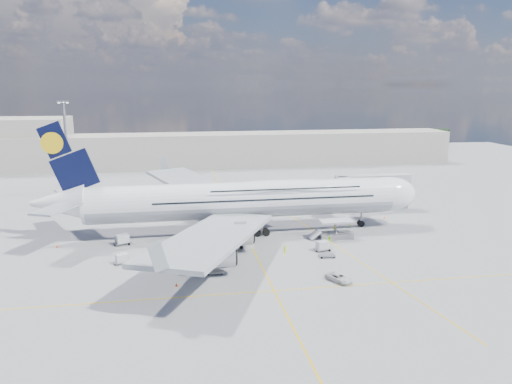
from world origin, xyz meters
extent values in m
plane|color=gray|center=(0.00, 0.00, 0.00)|extent=(300.00, 300.00, 0.00)
cube|color=#DEB00B|center=(0.00, 0.00, 0.01)|extent=(0.25, 220.00, 0.01)
cube|color=#DEB00B|center=(0.00, -20.00, 0.01)|extent=(120.00, 0.25, 0.01)
cube|color=#DEB00B|center=(14.00, 10.00, 0.01)|extent=(14.16, 99.06, 0.01)
cylinder|color=white|center=(0.00, 10.00, 6.80)|extent=(62.00, 7.20, 7.20)
cylinder|color=#9EA0A5|center=(0.00, 10.00, 6.65)|extent=(60.76, 7.13, 7.13)
ellipsoid|color=white|center=(8.00, 10.00, 8.78)|extent=(36.00, 6.84, 3.76)
ellipsoid|color=white|center=(31.00, 10.00, 6.80)|extent=(11.52, 7.20, 7.20)
ellipsoid|color=black|center=(34.24, 10.00, 7.40)|extent=(3.84, 4.16, 1.44)
cone|color=white|center=(-35.50, 10.00, 7.60)|extent=(10.00, 6.84, 6.84)
cube|color=black|center=(-33.50, 10.00, 16.40)|extent=(11.02, 0.46, 14.61)
cylinder|color=yellow|center=(-35.60, 10.00, 18.90)|extent=(4.00, 0.60, 4.00)
cube|color=#999EA3|center=(-8.00, 30.00, 5.60)|extent=(25.49, 39.15, 3.35)
cube|color=#999EA3|center=(-8.00, -10.00, 5.60)|extent=(25.49, 39.15, 3.35)
cylinder|color=#B7BABF|center=(-3.00, 22.50, 3.20)|extent=(5.20, 3.50, 3.50)
cylinder|color=#B7BABF|center=(-7.50, 33.00, 3.20)|extent=(5.20, 3.50, 3.50)
cylinder|color=#B7BABF|center=(-3.00, -2.50, 3.20)|extent=(5.20, 3.50, 3.50)
cylinder|color=#B7BABF|center=(-7.50, -13.00, 3.20)|extent=(5.20, 3.50, 3.50)
cylinder|color=gray|center=(25.00, 10.00, 2.20)|extent=(0.44, 0.44, 3.80)
cylinder|color=black|center=(25.00, 10.00, 0.65)|extent=(1.30, 0.90, 1.30)
cylinder|color=gray|center=(0.00, 10.00, 2.20)|extent=(0.56, 0.56, 3.80)
cylinder|color=black|center=(0.00, 13.20, 0.75)|extent=(1.50, 0.90, 1.50)
cube|color=#B7B7BC|center=(25.00, 18.60, 7.10)|extent=(3.00, 10.00, 2.60)
cube|color=#B7B7BC|center=(33.00, 23.60, 7.10)|extent=(18.00, 3.00, 2.60)
cylinder|color=gray|center=(27.00, 21.60, 3.55)|extent=(0.80, 0.80, 7.10)
cylinder|color=black|center=(27.00, 21.60, 0.45)|extent=(0.90, 0.80, 0.90)
cylinder|color=gray|center=(41.00, 23.60, 3.55)|extent=(1.00, 1.00, 7.10)
cube|color=gray|center=(41.00, 23.60, 0.40)|extent=(2.00, 2.00, 0.80)
cylinder|color=#B7B7BC|center=(25.00, 14.80, 7.10)|extent=(3.60, 3.60, 2.80)
cube|color=silver|center=(17.00, 2.90, 3.50)|extent=(6.50, 3.20, 0.35)
cube|color=gray|center=(17.00, 2.90, 0.55)|extent=(6.50, 3.20, 1.10)
cube|color=gray|center=(17.00, 2.90, 2.05)|extent=(0.22, 1.99, 3.00)
cylinder|color=black|center=(14.40, 1.70, 0.35)|extent=(0.70, 0.30, 0.70)
cube|color=silver|center=(12.80, 2.90, 1.00)|extent=(2.16, 2.60, 1.60)
cylinder|color=gray|center=(-40.00, 45.00, 12.50)|extent=(0.70, 0.70, 25.00)
cube|color=gray|center=(-40.00, 45.00, 25.20)|extent=(3.00, 0.40, 0.60)
cube|color=#B2AD9E|center=(0.00, 95.00, 6.00)|extent=(180.00, 16.00, 12.00)
cube|color=#B2AD9E|center=(-70.00, 100.00, 9.00)|extent=(40.00, 22.00, 18.00)
cube|color=#193814|center=(40.00, 140.00, 4.00)|extent=(160.00, 6.00, 8.00)
cube|color=gray|center=(-22.84, -4.73, 0.31)|extent=(3.00, 2.28, 0.16)
cylinder|color=black|center=(-23.91, -5.26, 0.20)|extent=(0.39, 0.16, 0.39)
cylinder|color=black|center=(-21.78, -4.19, 0.20)|extent=(0.39, 0.16, 0.39)
cube|color=silver|center=(-22.84, -4.73, 1.02)|extent=(2.30, 1.94, 1.33)
cube|color=gray|center=(-7.93, -11.81, 0.32)|extent=(2.78, 1.58, 0.16)
cylinder|color=black|center=(-9.02, -12.36, 0.20)|extent=(0.40, 0.16, 0.40)
cylinder|color=black|center=(-6.85, -11.27, 0.20)|extent=(0.40, 0.16, 0.40)
cube|color=gray|center=(-12.30, -10.87, 0.34)|extent=(3.26, 2.27, 0.18)
cylinder|color=black|center=(-13.48, -11.46, 0.22)|extent=(0.43, 0.18, 0.43)
cylinder|color=black|center=(-11.11, -10.28, 0.22)|extent=(0.43, 0.18, 0.43)
cube|color=gray|center=(-23.70, 5.84, 0.36)|extent=(3.51, 2.84, 0.19)
cylinder|color=black|center=(-24.94, 5.22, 0.23)|extent=(0.45, 0.19, 0.45)
cylinder|color=black|center=(-22.46, 6.46, 0.23)|extent=(0.45, 0.19, 0.45)
cube|color=silver|center=(-23.70, 5.84, 1.19)|extent=(2.72, 2.39, 1.55)
cube|color=gray|center=(12.25, -4.02, 0.33)|extent=(3.16, 2.20, 0.17)
cylinder|color=black|center=(11.10, -4.59, 0.21)|extent=(0.42, 0.17, 0.42)
cylinder|color=black|center=(13.39, -3.44, 0.21)|extent=(0.42, 0.17, 0.42)
cube|color=silver|center=(12.25, -4.02, 1.10)|extent=(2.40, 1.92, 1.43)
cube|color=gray|center=(11.99, -7.44, 0.32)|extent=(2.92, 1.75, 0.17)
cylinder|color=black|center=(10.88, -8.00, 0.20)|extent=(0.41, 0.17, 0.41)
cylinder|color=black|center=(13.10, -6.88, 0.20)|extent=(0.41, 0.17, 0.41)
cube|color=white|center=(-1.05, 0.05, 0.72)|extent=(3.01, 1.68, 1.33)
cube|color=black|center=(-1.05, 0.05, 1.54)|extent=(1.17, 1.35, 0.51)
cylinder|color=black|center=(-2.08, -0.51, 0.33)|extent=(0.66, 0.26, 0.66)
cylinder|color=black|center=(-0.03, 0.62, 0.33)|extent=(0.66, 0.26, 0.66)
cube|color=gray|center=(-2.69, 25.52, 1.12)|extent=(7.64, 4.05, 2.23)
cube|color=white|center=(-3.47, 25.52, 3.24)|extent=(5.80, 3.79, 2.45)
cube|color=white|center=(0.10, 25.52, 2.12)|extent=(2.47, 2.91, 1.79)
cube|color=black|center=(0.88, 25.52, 2.34)|extent=(0.60, 2.22, 1.00)
cylinder|color=black|center=(-0.23, 24.24, 0.61)|extent=(1.23, 0.39, 1.23)
cylinder|color=black|center=(-5.14, 26.81, 0.61)|extent=(1.23, 0.39, 1.23)
cube|color=#FF4D0D|center=(-3.47, 25.52, 2.45)|extent=(5.87, 3.85, 0.56)
cube|color=gray|center=(-9.64, 43.08, 0.94)|extent=(6.48, 4.48, 1.87)
cube|color=white|center=(-10.29, 43.08, 2.71)|extent=(5.05, 3.93, 2.06)
cube|color=white|center=(-7.30, 43.08, 1.78)|extent=(2.40, 2.64, 1.50)
cube|color=black|center=(-6.64, 43.08, 1.97)|extent=(0.87, 1.77, 0.84)
cylinder|color=black|center=(-7.58, 42.01, 0.51)|extent=(1.03, 0.33, 1.03)
cylinder|color=black|center=(-11.70, 44.16, 0.51)|extent=(1.03, 0.33, 1.03)
imported|color=silver|center=(10.43, -18.29, 0.62)|extent=(3.92, 4.89, 1.24)
imported|color=#BCFF1A|center=(22.46, 10.15, 0.78)|extent=(0.65, 0.67, 1.55)
imported|color=#AEFD1A|center=(14.31, -1.61, 0.96)|extent=(1.10, 0.96, 1.92)
imported|color=#CFDB17|center=(-10.10, -3.33, 0.76)|extent=(0.75, 0.96, 1.52)
imported|color=#C6E418|center=(18.29, 7.22, 0.81)|extent=(0.87, 0.94, 1.62)
imported|color=#C8FF1A|center=(4.95, -5.31, 0.90)|extent=(1.26, 0.86, 1.80)
cone|color=#FF4D0D|center=(32.47, 14.95, 0.30)|extent=(0.48, 0.48, 0.60)
cube|color=#FF4D0D|center=(32.47, 14.95, 0.02)|extent=(0.41, 0.41, 0.03)
cone|color=#FF4D0D|center=(-4.97, 24.19, 0.25)|extent=(0.39, 0.39, 0.49)
cube|color=#FF4D0D|center=(-4.97, 24.19, 0.01)|extent=(0.34, 0.34, 0.03)
cone|color=#FF4D0D|center=(-7.99, 34.28, 0.28)|extent=(0.44, 0.44, 0.56)
cube|color=#FF4D0D|center=(-7.99, 34.28, 0.02)|extent=(0.38, 0.38, 0.03)
cone|color=#FF4D0D|center=(-4.54, -5.84, 0.29)|extent=(0.46, 0.46, 0.58)
cube|color=#FF4D0D|center=(-4.54, -5.84, 0.02)|extent=(0.40, 0.40, 0.03)
cone|color=#FF4D0D|center=(-14.01, -15.92, 0.28)|extent=(0.43, 0.43, 0.55)
cube|color=#FF4D0D|center=(-14.01, -15.92, 0.01)|extent=(0.37, 0.37, 0.03)
cone|color=#FF4D0D|center=(-35.45, 6.12, 0.27)|extent=(0.43, 0.43, 0.54)
cube|color=#FF4D0D|center=(-35.45, 6.12, 0.01)|extent=(0.37, 0.37, 0.03)
camera|label=1|loc=(-14.08, -86.50, 29.37)|focal=35.00mm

